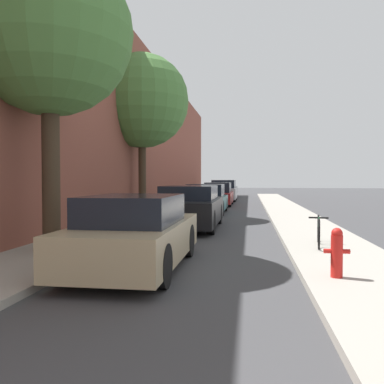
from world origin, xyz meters
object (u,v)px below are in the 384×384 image
Objects in this scene: fire_hydrant at (337,252)px; parked_car_black at (191,207)px; parked_car_red at (218,195)px; parked_car_teal at (206,199)px; parked_car_grey at (226,189)px; street_tree_near at (49,33)px; bicycle at (319,231)px; street_tree_far at (142,101)px; parked_car_champagne at (135,234)px; parked_car_silver at (224,191)px.

parked_car_black is at bearing 115.85° from fire_hydrant.
parked_car_black is at bearing -90.11° from parked_car_red.
parked_car_teal is 5.80× the size of fire_hydrant.
parked_car_teal is 0.95× the size of parked_car_grey.
street_tree_near is (-2.13, -27.43, 3.95)m from parked_car_grey.
fire_hydrant is 0.47× the size of bicycle.
parked_car_red is at bearing 100.03° from fire_hydrant.
fire_hydrant is at bearing -60.35° from street_tree_far.
parked_car_champagne is 0.87× the size of parked_car_black.
parked_car_silver is 0.61× the size of street_tree_far.
parked_car_silver is 5.99m from parked_car_grey.
parked_car_red is 0.63× the size of street_tree_far.
parked_car_grey reaches higher than parked_car_champagne.
street_tree_near is at bearing -96.14° from parked_car_silver.
parked_car_black is 7.36m from fire_hydrant.
parked_car_silver is at bearing 78.58° from street_tree_far.
parked_car_silver reaches higher than fire_hydrant.
parked_car_black is 5.86m from parked_car_teal.
bicycle is (3.40, -20.25, -0.27)m from parked_car_silver.
street_tree_near is (-2.17, 1.11, 4.04)m from parked_car_champagne.
parked_car_silver is at bearing 108.15° from bicycle.
street_tree_near is 8.44× the size of fire_hydrant.
parked_car_silver is at bearing 89.25° from parked_car_teal.
parked_car_grey is (-0.04, 28.54, 0.09)m from parked_car_champagne.
parked_car_champagne is 5.99m from parked_car_black.
parked_car_black is 1.06× the size of parked_car_red.
fire_hydrant is at bearing -17.61° from street_tree_near.
parked_car_black is 2.86× the size of bicycle.
parked_car_champagne is 17.39m from parked_car_red.
parked_car_teal reaches higher than fire_hydrant.
street_tree_far is at bearing -108.49° from parked_car_red.
fire_hydrant is at bearing -82.19° from parked_car_silver.
parked_car_black is at bearing -90.10° from parked_car_silver.
parked_car_grey is at bearing 96.56° from fire_hydrant.
parked_car_silver is at bearing 89.65° from parked_car_champagne.
street_tree_far is at bearing 104.58° from parked_car_champagne.
parked_car_champagne is 10.76m from street_tree_far.
parked_car_black is 0.72× the size of street_tree_near.
street_tree_near is (-2.28, -4.88, 3.99)m from parked_car_black.
street_tree_far is at bearing 125.99° from parked_car_black.
parked_car_champagne is 28.54m from parked_car_grey.
fire_hydrant is (5.49, -1.74, -4.17)m from street_tree_near.
parked_car_black is 0.67× the size of street_tree_far.
parked_car_grey is (-0.17, 5.99, 0.00)m from parked_car_silver.
parked_car_champagne is 5.28× the size of fire_hydrant.
parked_car_silver is (0.01, 5.16, 0.06)m from parked_car_red.
parked_car_grey is at bearing 91.67° from parked_car_silver.
bicycle is at bearing -69.67° from parked_car_teal.
parked_car_black is 1.04× the size of parked_car_teal.
bicycle is at bearing 11.72° from street_tree_near.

